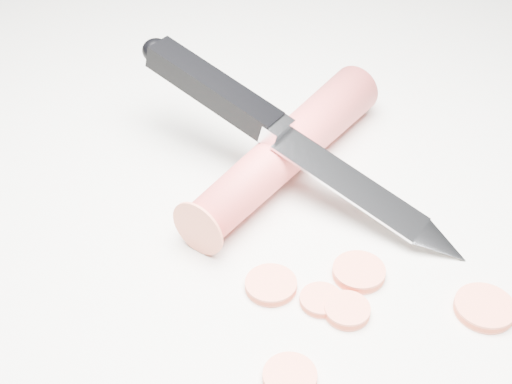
{
  "coord_description": "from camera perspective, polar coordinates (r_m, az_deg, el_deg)",
  "views": [
    {
      "loc": [
        -0.01,
        -0.35,
        0.36
      ],
      "look_at": [
        -0.05,
        0.06,
        0.02
      ],
      "focal_mm": 50.0,
      "sensor_mm": 36.0,
      "label": 1
    }
  ],
  "objects": [
    {
      "name": "kitchen_knife",
      "position": [
        0.54,
        3.15,
        4.3
      ],
      "size": [
        0.27,
        0.17,
        0.09
      ],
      "primitive_type": null,
      "color": "silver",
      "rests_on": "ground"
    },
    {
      "name": "ground",
      "position": [
        0.5,
        5.0,
        -6.51
      ],
      "size": [
        2.4,
        2.4,
        0.0
      ],
      "primitive_type": "plane",
      "color": "silver",
      "rests_on": "ground"
    },
    {
      "name": "carrot_slice_1",
      "position": [
        0.47,
        7.3,
        -9.38
      ],
      "size": [
        0.03,
        0.03,
        0.01
      ],
      "primitive_type": "cylinder",
      "color": "#F06F50",
      "rests_on": "ground"
    },
    {
      "name": "carrot_slice_4",
      "position": [
        0.49,
        17.81,
        -8.82
      ],
      "size": [
        0.04,
        0.04,
        0.01
      ],
      "primitive_type": "cylinder",
      "color": "#F06F50",
      "rests_on": "ground"
    },
    {
      "name": "carrot_slice_5",
      "position": [
        0.48,
        1.21,
        -7.45
      ],
      "size": [
        0.04,
        0.04,
        0.01
      ],
      "primitive_type": "cylinder",
      "color": "#F06F50",
      "rests_on": "ground"
    },
    {
      "name": "carrot_slice_0",
      "position": [
        0.44,
        2.73,
        -14.55
      ],
      "size": [
        0.03,
        0.03,
        0.01
      ],
      "primitive_type": "cylinder",
      "color": "#F06F50",
      "rests_on": "ground"
    },
    {
      "name": "carrot_slice_2",
      "position": [
        0.5,
        8.23,
        -6.36
      ],
      "size": [
        0.04,
        0.04,
        0.01
      ],
      "primitive_type": "cylinder",
      "color": "#F06F50",
      "rests_on": "ground"
    },
    {
      "name": "carrot",
      "position": [
        0.57,
        2.49,
        3.4
      ],
      "size": [
        0.15,
        0.22,
        0.04
      ],
      "primitive_type": "cylinder",
      "rotation": [
        1.57,
        0.0,
        -0.52
      ],
      "color": "#E04443",
      "rests_on": "ground"
    },
    {
      "name": "carrot_slice_3",
      "position": [
        0.48,
        5.22,
        -8.6
      ],
      "size": [
        0.03,
        0.03,
        0.01
      ],
      "primitive_type": "cylinder",
      "color": "#F06F50",
      "rests_on": "ground"
    }
  ]
}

